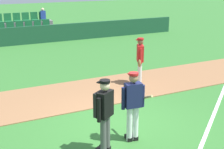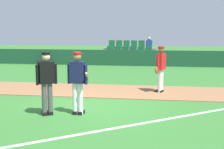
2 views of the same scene
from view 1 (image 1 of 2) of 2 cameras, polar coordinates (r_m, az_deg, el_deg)
The scene contains 8 objects.
ground_plane at distance 8.59m, azimuth 1.07°, elevation -9.33°, with size 80.00×80.00×0.00m, color #33702D.
infield_dirt_path at distance 10.81m, azimuth -5.32°, elevation -3.44°, with size 28.00×2.70×0.03m, color #936642.
foul_line_chalk at distance 9.85m, azimuth 18.32°, elevation -6.56°, with size 12.00×0.10×0.01m, color white.
dugout_fence at distance 19.10m, azimuth -15.06°, elevation 6.96°, with size 20.00×0.16×1.06m, color #19472D.
stadium_bleachers at distance 20.52m, azimuth -15.83°, elevation 7.48°, with size 3.90×2.10×1.90m.
batter_navy_jersey at distance 7.48m, azimuth 3.89°, elevation -5.44°, with size 0.65×0.79×1.76m.
umpire_home_plate at distance 6.97m, azimuth -1.43°, elevation -6.92°, with size 0.53×0.46×1.76m.
runner_red_jersey at distance 11.42m, azimuth 5.13°, elevation 2.73°, with size 0.43×0.61×1.76m.
Camera 1 is at (-3.48, -6.81, 3.91)m, focal length 49.87 mm.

